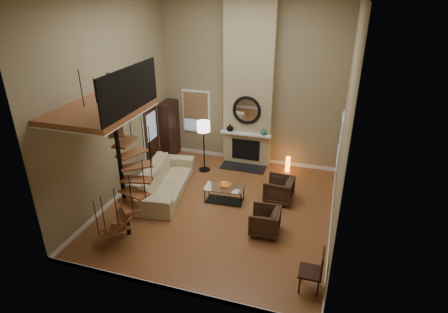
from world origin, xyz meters
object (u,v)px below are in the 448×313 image
(accent_lamp, at_px, (288,164))
(side_chair, at_px, (315,270))
(coffee_table, at_px, (224,193))
(floor_lamp, at_px, (204,130))
(hutch, at_px, (169,130))
(sofa, at_px, (165,180))
(armchair_near, at_px, (281,190))
(armchair_far, at_px, (267,221))

(accent_lamp, relative_size, side_chair, 0.54)
(side_chair, bearing_deg, accent_lamp, 104.31)
(coffee_table, distance_m, floor_lamp, 2.36)
(accent_lamp, distance_m, side_chair, 5.29)
(hutch, height_order, side_chair, hutch)
(floor_lamp, distance_m, accent_lamp, 2.99)
(sofa, distance_m, coffee_table, 1.85)
(hutch, relative_size, floor_lamp, 1.19)
(armchair_near, distance_m, side_chair, 3.43)
(sofa, xyz_separation_m, coffee_table, (1.85, 0.02, -0.11))
(armchair_near, relative_size, coffee_table, 0.68)
(sofa, distance_m, armchair_near, 3.42)
(accent_lamp, bearing_deg, armchair_far, -89.56)
(armchair_near, bearing_deg, floor_lamp, -109.89)
(floor_lamp, bearing_deg, side_chair, -47.83)
(floor_lamp, height_order, accent_lamp, floor_lamp)
(accent_lamp, bearing_deg, armchair_near, -87.09)
(hutch, distance_m, side_chair, 7.58)
(floor_lamp, xyz_separation_m, side_chair, (3.96, -4.37, -0.89))
(hutch, bearing_deg, sofa, -68.77)
(hutch, xyz_separation_m, armchair_far, (4.27, -3.56, -0.60))
(coffee_table, bearing_deg, floor_lamp, 126.19)
(armchair_near, bearing_deg, hutch, -110.98)
(armchair_near, bearing_deg, accent_lamp, -174.02)
(sofa, bearing_deg, coffee_table, -98.13)
(sofa, relative_size, side_chair, 2.98)
(hutch, height_order, sofa, hutch)
(sofa, xyz_separation_m, armchair_near, (3.38, 0.53, -0.04))
(hutch, bearing_deg, armchair_far, -39.80)
(hutch, distance_m, sofa, 2.70)
(armchair_near, distance_m, coffee_table, 1.61)
(floor_lamp, relative_size, side_chair, 1.76)
(sofa, relative_size, coffee_table, 2.53)
(coffee_table, relative_size, floor_lamp, 0.67)
(hutch, xyz_separation_m, accent_lamp, (4.24, -0.02, -0.70))
(hutch, relative_size, armchair_far, 2.78)
(armchair_far, height_order, floor_lamp, floor_lamp)
(armchair_near, height_order, armchair_far, armchair_near)
(sofa, bearing_deg, floor_lamp, -29.22)
(coffee_table, bearing_deg, sofa, -179.30)
(accent_lamp, bearing_deg, coffee_table, -120.71)
(coffee_table, bearing_deg, side_chair, -44.62)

